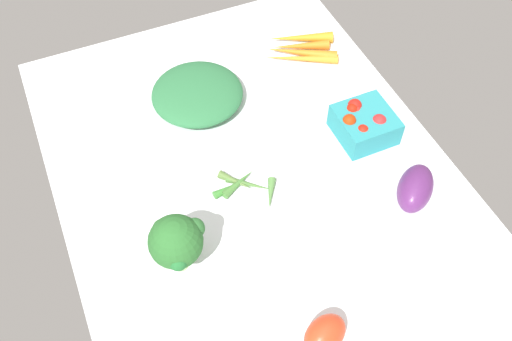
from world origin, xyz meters
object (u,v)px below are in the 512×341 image
Objects in this scene: leafy_greens_clump at (197,94)px; broccoli_head at (176,242)px; roma_tomato at (325,334)px; carrot_bunch at (301,48)px; eggplant at (415,188)px; berry_basket at (364,123)px; okra_pile at (244,186)px.

broccoli_head reaches higher than leafy_greens_clump.
roma_tomato is at bearing 36.43° from broccoli_head.
broccoli_head reaches higher than carrot_bunch.
leafy_greens_clump is 50.03cm from eggplant.
broccoli_head is 1.13× the size of berry_basket.
leafy_greens_clump is at bearing -108.54° from roma_tomato.
carrot_bunch is (-41.97, 44.53, -6.55)cm from broccoli_head.
okra_pile is 1.12× the size of berry_basket.
leafy_greens_clump is 1.76× the size of berry_basket.
carrot_bunch is at bearing -131.99° from roma_tomato.
okra_pile is 28.51cm from berry_basket.
okra_pile is 1.15× the size of eggplant.
leafy_greens_clump is at bearing 82.49° from eggplant.
eggplant is at bearing 35.44° from leafy_greens_clump.
eggplant is at bearing 84.44° from broccoli_head.
broccoli_head is at bearing -57.53° from okra_pile.
okra_pile is 33.35cm from roma_tomato.
carrot_bunch is (-31.32, 27.79, 0.45)cm from okra_pile.
leafy_greens_clump is 1.58× the size of okra_pile.
roma_tomato is at bearing 0.15° from leafy_greens_clump.
broccoli_head is (36.32, -16.55, 5.25)cm from leafy_greens_clump.
leafy_greens_clump is at bearing -128.45° from berry_basket.
berry_basket is (-3.09, 28.24, 2.41)cm from okra_pile.
roma_tomato reaches higher than carrot_bunch.
berry_basket reaches higher than roma_tomato.
eggplant is 46.45cm from carrot_bunch.
eggplant reaches higher than okra_pile.
eggplant is (40.75, 29.01, 0.66)cm from leafy_greens_clump.
eggplant is (15.09, 28.82, 2.42)cm from okra_pile.
leafy_greens_clump is at bearing -179.57° from okra_pile.
okra_pile is 0.99× the size of broccoli_head.
broccoli_head is 47.26cm from berry_basket.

